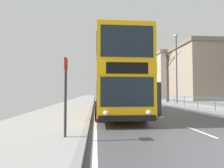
{
  "coord_description": "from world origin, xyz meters",
  "views": [
    {
      "loc": [
        -3.93,
        -4.19,
        1.51
      ],
      "look_at": [
        -2.99,
        6.8,
        1.97
      ],
      "focal_mm": 29.96,
      "sensor_mm": 36.0,
      "label": 1
    }
  ],
  "objects_px": {
    "background_bus_far_lane": "(131,91)",
    "bus_stop_sign_near": "(66,87)",
    "background_building_02": "(172,77)",
    "street_lamp_far_side": "(177,64)",
    "background_building_01": "(207,73)",
    "bare_tree_far_02": "(138,85)",
    "double_decker_bus_main": "(115,80)",
    "bare_tree_far_00": "(168,76)"
  },
  "relations": [
    {
      "from": "street_lamp_far_side",
      "to": "bus_stop_sign_near",
      "type": "bearing_deg",
      "value": -123.85
    },
    {
      "from": "street_lamp_far_side",
      "to": "background_bus_far_lane",
      "type": "bearing_deg",
      "value": 102.24
    },
    {
      "from": "background_bus_far_lane",
      "to": "double_decker_bus_main",
      "type": "bearing_deg",
      "value": -103.8
    },
    {
      "from": "bare_tree_far_00",
      "to": "background_bus_far_lane",
      "type": "bearing_deg",
      "value": 108.68
    },
    {
      "from": "background_bus_far_lane",
      "to": "street_lamp_far_side",
      "type": "relative_size",
      "value": 1.26
    },
    {
      "from": "background_building_01",
      "to": "background_building_02",
      "type": "height_order",
      "value": "background_building_02"
    },
    {
      "from": "bus_stop_sign_near",
      "to": "street_lamp_far_side",
      "type": "bearing_deg",
      "value": 56.15
    },
    {
      "from": "bus_stop_sign_near",
      "to": "background_building_01",
      "type": "xyz_separation_m",
      "value": [
        22.87,
        29.43,
        3.66
      ]
    },
    {
      "from": "double_decker_bus_main",
      "to": "bus_stop_sign_near",
      "type": "bearing_deg",
      "value": -107.1
    },
    {
      "from": "double_decker_bus_main",
      "to": "bare_tree_far_02",
      "type": "height_order",
      "value": "bare_tree_far_02"
    },
    {
      "from": "street_lamp_far_side",
      "to": "background_building_01",
      "type": "height_order",
      "value": "background_building_01"
    },
    {
      "from": "background_building_02",
      "to": "street_lamp_far_side",
      "type": "bearing_deg",
      "value": -111.59
    },
    {
      "from": "street_lamp_far_side",
      "to": "background_building_02",
      "type": "distance_m",
      "value": 27.46
    },
    {
      "from": "background_bus_far_lane",
      "to": "bus_stop_sign_near",
      "type": "height_order",
      "value": "background_bus_far_lane"
    },
    {
      "from": "background_bus_far_lane",
      "to": "bare_tree_far_00",
      "type": "height_order",
      "value": "bare_tree_far_00"
    },
    {
      "from": "double_decker_bus_main",
      "to": "street_lamp_far_side",
      "type": "bearing_deg",
      "value": 45.56
    },
    {
      "from": "bus_stop_sign_near",
      "to": "background_building_01",
      "type": "relative_size",
      "value": 0.18
    },
    {
      "from": "background_bus_far_lane",
      "to": "bus_stop_sign_near",
      "type": "xyz_separation_m",
      "value": [
        -7.67,
        -29.4,
        -0.02
      ]
    },
    {
      "from": "bus_stop_sign_near",
      "to": "background_building_02",
      "type": "distance_m",
      "value": 46.41
    },
    {
      "from": "background_bus_far_lane",
      "to": "background_building_01",
      "type": "xyz_separation_m",
      "value": [
        15.19,
        0.03,
        3.64
      ]
    },
    {
      "from": "bare_tree_far_02",
      "to": "background_building_01",
      "type": "bearing_deg",
      "value": -33.78
    },
    {
      "from": "double_decker_bus_main",
      "to": "background_building_01",
      "type": "distance_m",
      "value": 30.39
    },
    {
      "from": "background_bus_far_lane",
      "to": "bare_tree_far_02",
      "type": "distance_m",
      "value": 8.77
    },
    {
      "from": "background_building_01",
      "to": "background_building_02",
      "type": "xyz_separation_m",
      "value": [
        -2.15,
        11.94,
        0.01
      ]
    },
    {
      "from": "bus_stop_sign_near",
      "to": "street_lamp_far_side",
      "type": "height_order",
      "value": "street_lamp_far_side"
    },
    {
      "from": "street_lamp_far_side",
      "to": "background_building_01",
      "type": "relative_size",
      "value": 0.61
    },
    {
      "from": "background_building_01",
      "to": "bare_tree_far_02",
      "type": "bearing_deg",
      "value": 146.22
    },
    {
      "from": "bare_tree_far_02",
      "to": "background_building_02",
      "type": "relative_size",
      "value": 0.32
    },
    {
      "from": "street_lamp_far_side",
      "to": "bare_tree_far_00",
      "type": "xyz_separation_m",
      "value": [
        0.37,
        3.77,
        -1.12
      ]
    },
    {
      "from": "street_lamp_far_side",
      "to": "background_building_02",
      "type": "xyz_separation_m",
      "value": [
        10.1,
        25.53,
        0.39
      ]
    },
    {
      "from": "bare_tree_far_02",
      "to": "background_building_02",
      "type": "bearing_deg",
      "value": 21.78
    },
    {
      "from": "bus_stop_sign_near",
      "to": "background_building_01",
      "type": "bearing_deg",
      "value": 52.15
    },
    {
      "from": "bare_tree_far_02",
      "to": "bus_stop_sign_near",
      "type": "bearing_deg",
      "value": -106.22
    },
    {
      "from": "bare_tree_far_02",
      "to": "bare_tree_far_00",
      "type": "bearing_deg",
      "value": -89.69
    },
    {
      "from": "background_building_01",
      "to": "bare_tree_far_00",
      "type": "bearing_deg",
      "value": -140.41
    },
    {
      "from": "double_decker_bus_main",
      "to": "bare_tree_far_02",
      "type": "relative_size",
      "value": 2.01
    },
    {
      "from": "street_lamp_far_side",
      "to": "double_decker_bus_main",
      "type": "bearing_deg",
      "value": -134.44
    },
    {
      "from": "double_decker_bus_main",
      "to": "bus_stop_sign_near",
      "type": "height_order",
      "value": "double_decker_bus_main"
    },
    {
      "from": "background_building_01",
      "to": "double_decker_bus_main",
      "type": "bearing_deg",
      "value": -132.98
    },
    {
      "from": "bus_stop_sign_near",
      "to": "bare_tree_far_00",
      "type": "distance_m",
      "value": 22.58
    },
    {
      "from": "bus_stop_sign_near",
      "to": "bare_tree_far_02",
      "type": "bearing_deg",
      "value": 73.78
    },
    {
      "from": "bare_tree_far_02",
      "to": "background_building_01",
      "type": "relative_size",
      "value": 0.42
    }
  ]
}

